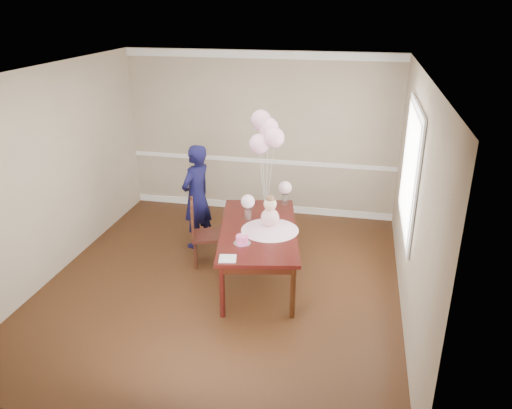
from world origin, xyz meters
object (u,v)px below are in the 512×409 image
at_px(dining_table_top, 258,230).
at_px(dining_chair_seat, 207,236).
at_px(birthday_cake, 242,239).
at_px(woman, 197,197).

xyz_separation_m(dining_table_top, dining_chair_seat, (-0.78, 0.26, -0.28)).
bearing_deg(dining_table_top, birthday_cake, -113.96).
distance_m(birthday_cake, woman, 1.56).
xyz_separation_m(dining_table_top, woman, (-1.08, 0.76, 0.08)).
relative_size(birthday_cake, woman, 0.09).
bearing_deg(birthday_cake, dining_table_top, 76.87).
xyz_separation_m(birthday_cake, dining_chair_seat, (-0.68, 0.72, -0.36)).
bearing_deg(birthday_cake, dining_chair_seat, 133.13).
relative_size(dining_table_top, woman, 1.24).
distance_m(dining_chair_seat, woman, 0.68).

